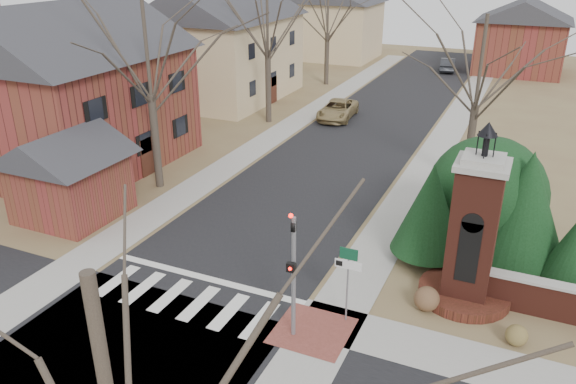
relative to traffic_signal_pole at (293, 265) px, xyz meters
The scene contains 27 objects.
ground 5.05m from the traffic_signal_pole, behind, with size 120.00×120.00×0.00m, color brown.
main_street 22.01m from the traffic_signal_pole, 101.35° to the left, with size 8.00×70.00×0.01m, color black.
cross_street 6.16m from the traffic_signal_pole, 140.28° to the right, with size 120.00×8.00×0.01m, color black.
crosswalk_zone 5.02m from the traffic_signal_pole, behind, with size 8.00×2.20×0.02m, color silver.
stop_bar 5.30m from the traffic_signal_pole, 158.11° to the left, with size 8.00×0.35×0.02m, color silver.
sidewalk_right_main 21.60m from the traffic_signal_pole, 87.59° to the left, with size 2.00×60.00×0.02m, color gray.
sidewalk_left 23.58m from the traffic_signal_pole, 113.91° to the left, with size 2.00×60.00×0.02m, color gray.
curb_apron 2.66m from the traffic_signal_pole, 40.52° to the left, with size 2.40×2.40×0.02m, color brown.
traffic_signal_pole is the anchor object (origin of this frame).
sign_post 2.02m from the traffic_signal_pole, 47.57° to the left, with size 0.90×0.07×2.75m.
brick_gate_monument 6.47m from the traffic_signal_pole, 43.24° to the left, with size 3.20×3.20×6.47m.
house_brick_left 19.81m from the traffic_signal_pole, 151.43° to the left, with size 9.80×11.80×9.42m.
house_stucco_left 31.92m from the traffic_signal_pole, 123.97° to the left, with size 9.80×12.80×9.28m.
garage_left 13.40m from the traffic_signal_pole, 163.01° to the left, with size 4.80×4.80×4.29m.
house_distant_left 50.18m from the traffic_signal_pole, 108.98° to the left, with size 10.80×8.80×8.53m.
house_distant_right 47.58m from the traffic_signal_pole, 85.55° to the left, with size 8.80×8.80×7.30m.
evergreen_near 7.06m from the traffic_signal_pole, 65.72° to the left, with size 2.80×2.80×4.10m.
evergreen_mid 9.83m from the traffic_signal_pole, 50.89° to the left, with size 3.40×3.40×4.70m.
evergreen_mass 10.09m from the traffic_signal_pole, 62.23° to the left, with size 4.80×4.80×4.80m, color black.
bare_tree_0 14.99m from the traffic_signal_pole, 143.29° to the left, with size 8.05×8.05×11.15m.
bare_tree_1 24.83m from the traffic_signal_pole, 117.81° to the left, with size 8.40×8.40×11.64m.
bare_tree_2 36.66m from the traffic_signal_pole, 108.92° to the left, with size 7.35×7.35×10.19m.
bare_tree_3 16.28m from the traffic_signal_pole, 78.28° to the left, with size 7.00×7.00×9.70m.
pickup_truck 25.24m from the traffic_signal_pole, 106.30° to the left, with size 2.19×4.76×1.32m, color #988353.
distant_car 44.99m from the traffic_signal_pole, 93.44° to the left, with size 1.39×3.99×1.32m, color #2D3034.
dry_shrub_left 5.25m from the traffic_signal_pole, 40.87° to the left, with size 0.87×0.87×0.87m, color brown.
dry_shrub_right 7.35m from the traffic_signal_pole, 20.30° to the left, with size 0.69×0.69×0.69m, color brown.
Camera 1 is at (10.17, -12.91, 11.43)m, focal length 35.00 mm.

